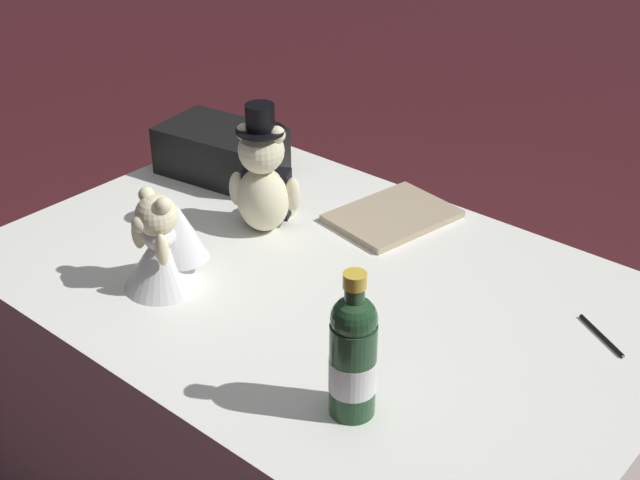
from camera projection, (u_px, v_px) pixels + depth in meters
reception_table at (320, 421)px, 2.02m from camera, size 1.44×0.95×0.77m
teddy_bear_groom at (264, 180)px, 1.97m from camera, size 0.16×0.16×0.31m
teddy_bear_bride at (165, 244)px, 1.78m from camera, size 0.16×0.20×0.22m
champagne_bottle at (353, 355)px, 1.42m from camera, size 0.08×0.08×0.28m
signing_pen at (603, 337)px, 1.65m from camera, size 0.13×0.08×0.01m
gift_case_black at (221, 151)px, 2.25m from camera, size 0.33×0.24×0.13m
guestbook at (393, 216)px, 2.06m from camera, size 0.25×0.31×0.02m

